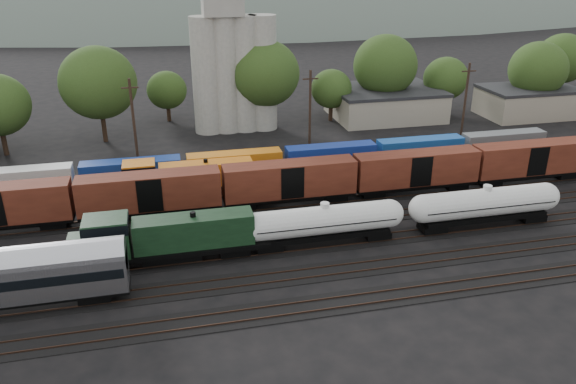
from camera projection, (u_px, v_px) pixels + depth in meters
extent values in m
plane|color=black|center=(254.00, 229.00, 58.91)|extent=(600.00, 600.00, 0.00)
cube|color=black|center=(286.00, 310.00, 45.46)|extent=(180.00, 3.20, 0.08)
cube|color=#382319|center=(288.00, 315.00, 44.79)|extent=(180.00, 0.08, 0.16)
cube|color=#382319|center=(284.00, 305.00, 46.07)|extent=(180.00, 0.08, 0.16)
cube|color=black|center=(273.00, 278.00, 49.94)|extent=(180.00, 3.20, 0.08)
cube|color=#382319|center=(275.00, 282.00, 49.26)|extent=(180.00, 0.08, 0.16)
cube|color=#382319|center=(272.00, 273.00, 50.55)|extent=(180.00, 0.08, 0.16)
cube|color=black|center=(263.00, 251.00, 54.41)|extent=(180.00, 3.20, 0.08)
cube|color=#382319|center=(264.00, 254.00, 53.74)|extent=(180.00, 0.08, 0.16)
cube|color=#382319|center=(261.00, 247.00, 55.02)|extent=(180.00, 0.08, 0.16)
cube|color=black|center=(254.00, 229.00, 58.89)|extent=(180.00, 3.20, 0.08)
cube|color=#382319|center=(255.00, 231.00, 58.22)|extent=(180.00, 0.08, 0.16)
cube|color=#382319|center=(253.00, 225.00, 59.50)|extent=(180.00, 0.08, 0.16)
cube|color=black|center=(246.00, 209.00, 63.37)|extent=(180.00, 3.20, 0.08)
cube|color=#382319|center=(247.00, 211.00, 62.69)|extent=(180.00, 0.08, 0.16)
cube|color=#382319|center=(245.00, 206.00, 63.98)|extent=(180.00, 0.08, 0.16)
cube|color=black|center=(240.00, 192.00, 67.84)|extent=(180.00, 3.20, 0.08)
cube|color=#382319|center=(240.00, 194.00, 67.17)|extent=(180.00, 0.08, 0.16)
cube|color=#382319|center=(239.00, 189.00, 68.45)|extent=(180.00, 0.08, 0.16)
cube|color=black|center=(234.00, 177.00, 72.32)|extent=(180.00, 3.20, 0.08)
cube|color=#382319|center=(234.00, 179.00, 71.65)|extent=(180.00, 0.08, 0.16)
cube|color=#382319|center=(233.00, 175.00, 72.93)|extent=(180.00, 0.08, 0.16)
cube|color=black|center=(171.00, 249.00, 52.08)|extent=(18.32, 3.13, 0.43)
cube|color=black|center=(172.00, 254.00, 52.27)|extent=(5.39, 2.37, 0.86)
cube|color=black|center=(194.00, 231.00, 51.88)|extent=(10.99, 2.59, 2.91)
cube|color=black|center=(107.00, 236.00, 50.15)|extent=(3.88, 3.13, 3.56)
cube|color=black|center=(105.00, 225.00, 49.70)|extent=(3.99, 3.23, 0.97)
cube|color=black|center=(78.00, 247.00, 49.93)|extent=(1.72, 2.59, 1.94)
cylinder|color=black|center=(193.00, 215.00, 51.25)|extent=(0.54, 0.54, 0.54)
cube|color=black|center=(107.00, 263.00, 51.13)|extent=(2.80, 2.16, 0.75)
cube|color=black|center=(234.00, 249.00, 53.58)|extent=(2.80, 2.16, 0.75)
cylinder|color=silver|center=(324.00, 220.00, 54.64)|extent=(13.57, 2.79, 2.79)
sphere|color=silver|center=(256.00, 227.00, 53.22)|extent=(2.79, 2.79, 2.79)
sphere|color=silver|center=(389.00, 213.00, 56.06)|extent=(2.79, 2.79, 2.79)
cylinder|color=silver|center=(325.00, 205.00, 54.01)|extent=(0.87, 0.87, 0.48)
cube|color=black|center=(324.00, 220.00, 54.64)|extent=(13.87, 2.93, 0.08)
cube|color=black|center=(324.00, 234.00, 55.24)|extent=(13.10, 2.12, 0.48)
cube|color=black|center=(269.00, 245.00, 54.31)|extent=(2.51, 1.93, 0.67)
cube|color=black|center=(377.00, 233.00, 56.63)|extent=(2.51, 1.93, 0.67)
cylinder|color=silver|center=(485.00, 202.00, 58.24)|extent=(14.10, 2.91, 2.91)
sphere|color=silver|center=(423.00, 209.00, 56.77)|extent=(2.91, 2.91, 2.91)
sphere|color=silver|center=(545.00, 196.00, 59.72)|extent=(2.91, 2.91, 2.91)
cylinder|color=silver|center=(488.00, 188.00, 57.59)|extent=(0.90, 0.90, 0.50)
cube|color=black|center=(485.00, 202.00, 58.24)|extent=(14.43, 3.05, 0.08)
cube|color=black|center=(483.00, 216.00, 58.87)|extent=(13.62, 2.20, 0.50)
cube|color=black|center=(432.00, 227.00, 57.90)|extent=(2.60, 2.00, 0.70)
cube|color=black|center=(531.00, 216.00, 60.32)|extent=(2.60, 2.00, 0.70)
cube|color=black|center=(95.00, 294.00, 46.54)|extent=(2.58, 1.98, 0.69)
cube|color=black|center=(189.00, 187.00, 66.09)|extent=(18.05, 2.91, 0.40)
cube|color=black|center=(189.00, 190.00, 66.27)|extent=(5.01, 2.21, 0.80)
cube|color=orange|center=(206.00, 173.00, 65.93)|extent=(10.83, 2.41, 2.71)
cube|color=orange|center=(140.00, 176.00, 64.23)|extent=(3.61, 2.91, 3.31)
cube|color=black|center=(139.00, 168.00, 63.81)|extent=(3.71, 3.01, 0.90)
cube|color=orange|center=(118.00, 184.00, 64.00)|extent=(1.60, 2.41, 1.80)
cylinder|color=black|center=(206.00, 161.00, 65.34)|extent=(0.50, 0.50, 0.50)
cube|color=black|center=(139.00, 196.00, 65.14)|extent=(2.61, 2.01, 0.70)
cube|color=black|center=(237.00, 188.00, 67.55)|extent=(2.61, 2.01, 0.70)
cube|color=black|center=(152.00, 209.00, 60.75)|extent=(15.00, 2.60, 0.40)
cube|color=#542114|center=(150.00, 191.00, 59.92)|extent=(15.00, 2.90, 3.80)
cube|color=black|center=(290.00, 196.00, 63.97)|extent=(15.00, 2.60, 0.40)
cube|color=#542114|center=(290.00, 179.00, 63.14)|extent=(15.00, 2.90, 3.80)
cube|color=black|center=(415.00, 184.00, 67.19)|extent=(15.00, 2.60, 0.40)
cube|color=#542114|center=(416.00, 168.00, 66.36)|extent=(15.00, 2.90, 3.80)
cube|color=black|center=(528.00, 173.00, 70.41)|extent=(15.00, 2.60, 0.40)
cube|color=#542114|center=(531.00, 158.00, 69.58)|extent=(15.00, 2.90, 3.80)
cube|color=black|center=(234.00, 174.00, 72.14)|extent=(160.00, 2.60, 0.60)
cube|color=silver|center=(20.00, 179.00, 66.20)|extent=(12.00, 2.40, 2.60)
cube|color=navy|center=(131.00, 170.00, 68.88)|extent=(12.00, 2.40, 2.60)
cube|color=orange|center=(235.00, 162.00, 71.55)|extent=(12.00, 2.40, 2.60)
cube|color=navy|center=(331.00, 155.00, 74.23)|extent=(12.00, 2.40, 2.60)
cube|color=#154996|center=(420.00, 148.00, 76.91)|extent=(12.00, 2.40, 2.60)
cube|color=#5B5E60|center=(503.00, 141.00, 79.58)|extent=(12.00, 2.40, 2.60)
cylinder|color=#A4A196|center=(206.00, 76.00, 87.39)|extent=(4.40, 4.40, 18.00)
cylinder|color=#A4A196|center=(225.00, 75.00, 88.02)|extent=(4.40, 4.40, 18.00)
cylinder|color=#A4A196|center=(244.00, 74.00, 88.64)|extent=(4.40, 4.40, 18.00)
cylinder|color=#A4A196|center=(263.00, 74.00, 89.27)|extent=(4.40, 4.40, 18.00)
cube|color=#9E937F|center=(385.00, 104.00, 98.30)|extent=(18.00, 14.00, 4.60)
cube|color=#232326|center=(386.00, 90.00, 97.29)|extent=(18.36, 14.28, 0.50)
cube|color=#9E937F|center=(528.00, 103.00, 99.05)|extent=(16.00, 10.00, 4.60)
cube|color=#232326|center=(531.00, 89.00, 98.04)|extent=(16.32, 10.20, 0.50)
cylinder|color=black|center=(5.00, 144.00, 79.89)|extent=(0.70, 0.70, 3.34)
cylinder|color=black|center=(104.00, 128.00, 85.47)|extent=(0.70, 0.70, 4.16)
ellipsoid|color=#324E1C|center=(98.00, 83.00, 82.73)|extent=(11.29, 11.29, 10.70)
cylinder|color=black|center=(169.00, 114.00, 96.27)|extent=(0.70, 0.70, 2.47)
ellipsoid|color=#324E1C|center=(167.00, 90.00, 94.64)|extent=(6.69, 6.69, 6.34)
cylinder|color=black|center=(265.00, 115.00, 92.34)|extent=(0.70, 0.70, 4.11)
ellipsoid|color=#324E1C|center=(265.00, 73.00, 89.63)|extent=(11.15, 11.15, 10.56)
cylinder|color=black|center=(331.00, 113.00, 96.45)|extent=(0.70, 0.70, 2.54)
ellipsoid|color=#324E1C|center=(331.00, 89.00, 94.77)|extent=(6.90, 6.90, 6.53)
cylinder|color=black|center=(383.00, 104.00, 99.30)|extent=(0.70, 0.70, 4.06)
ellipsoid|color=#324E1C|center=(385.00, 65.00, 96.62)|extent=(11.03, 11.03, 10.45)
cylinder|color=black|center=(443.00, 105.00, 100.85)|extent=(0.70, 0.70, 2.89)
ellipsoid|color=#324E1C|center=(446.00, 78.00, 98.94)|extent=(7.84, 7.84, 7.43)
cylinder|color=black|center=(532.00, 104.00, 100.08)|extent=(0.70, 0.70, 3.68)
ellipsoid|color=#324E1C|center=(538.00, 69.00, 97.65)|extent=(10.00, 10.00, 9.47)
cylinder|color=black|center=(556.00, 90.00, 110.39)|extent=(0.70, 0.70, 3.65)
ellipsoid|color=#324E1C|center=(562.00, 58.00, 107.99)|extent=(9.91, 9.91, 9.39)
cylinder|color=black|center=(134.00, 124.00, 73.73)|extent=(0.36, 0.36, 12.00)
cube|color=black|center=(130.00, 88.00, 71.85)|extent=(2.20, 0.18, 0.18)
cylinder|color=black|center=(310.00, 113.00, 78.75)|extent=(0.36, 0.36, 12.00)
cube|color=black|center=(310.00, 79.00, 76.86)|extent=(2.20, 0.18, 0.18)
cylinder|color=black|center=(465.00, 103.00, 83.77)|extent=(0.36, 0.36, 12.00)
cube|color=black|center=(469.00, 71.00, 81.88)|extent=(2.20, 0.18, 0.18)
ellipsoid|color=#59665B|center=(245.00, 50.00, 309.00)|extent=(520.00, 286.00, 130.00)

